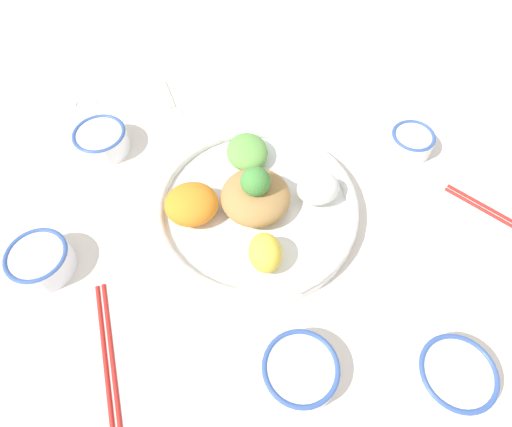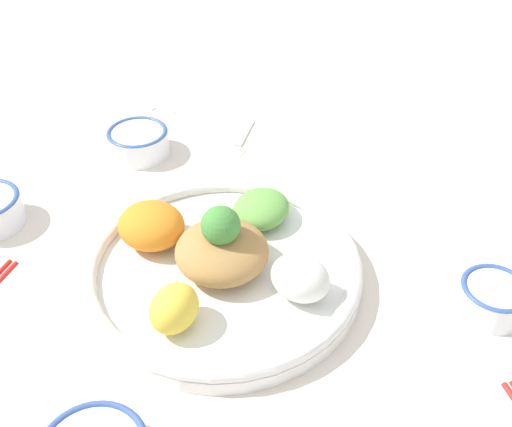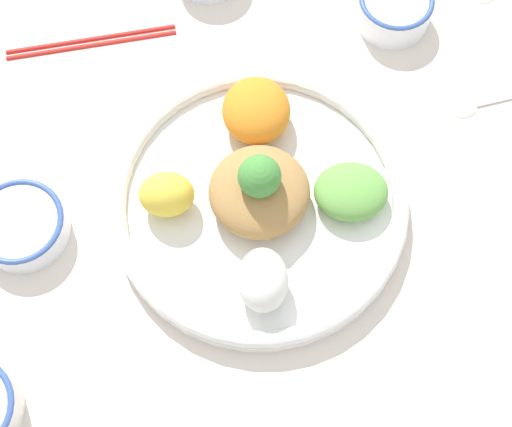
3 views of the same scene
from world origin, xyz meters
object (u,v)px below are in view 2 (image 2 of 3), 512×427
at_px(serving_spoon_main, 153,108).
at_px(salad_platter, 221,262).
at_px(sauce_bowl_red, 138,141).
at_px(rice_bowl_blue, 493,297).
at_px(serving_spoon_extra, 239,143).

bearing_deg(serving_spoon_main, salad_platter, 141.45).
xyz_separation_m(sauce_bowl_red, serving_spoon_main, (-0.03, 0.15, -0.02)).
bearing_deg(sauce_bowl_red, serving_spoon_main, 102.10).
height_order(salad_platter, sauce_bowl_red, salad_platter).
relative_size(rice_bowl_blue, serving_spoon_main, 0.60).
xyz_separation_m(salad_platter, rice_bowl_blue, (0.34, 0.02, -0.00)).
bearing_deg(sauce_bowl_red, salad_platter, -50.09).
distance_m(sauce_bowl_red, serving_spoon_main, 0.15).
bearing_deg(sauce_bowl_red, rice_bowl_blue, -23.33).
bearing_deg(rice_bowl_blue, serving_spoon_main, 146.46).
relative_size(sauce_bowl_red, serving_spoon_main, 0.72).
bearing_deg(salad_platter, rice_bowl_blue, 2.83).
relative_size(salad_platter, sauce_bowl_red, 3.55).
bearing_deg(serving_spoon_main, serving_spoon_extra, 176.71).
distance_m(serving_spoon_main, serving_spoon_extra, 0.21).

